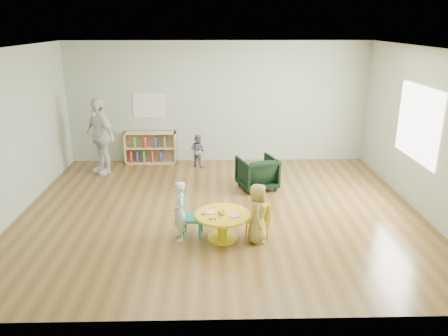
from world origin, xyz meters
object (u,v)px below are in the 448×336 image
object	(u,v)px
kid_chair_right	(260,219)
bookshelf	(150,148)
activity_table	(223,222)
armchair	(257,173)
child_left	(179,211)
adult_caretaker	(100,136)
child_right	(258,213)
toddler	(198,150)
kid_chair_left	(189,217)

from	to	relation	value
kid_chair_right	bookshelf	size ratio (longest dim) A/B	0.47
activity_table	armchair	distance (m)	2.28
child_left	kid_chair_right	bearing A→B (deg)	78.56
bookshelf	adult_caretaker	bearing A→B (deg)	-143.12
child_right	activity_table	bearing A→B (deg)	89.19
child_left	adult_caretaker	world-z (taller)	adult_caretaker
adult_caretaker	toddler	bearing A→B (deg)	54.03
activity_table	armchair	bearing A→B (deg)	71.10
activity_table	bookshelf	size ratio (longest dim) A/B	0.70
kid_chair_right	child_left	distance (m)	1.25
activity_table	kid_chair_left	distance (m)	0.53
toddler	child_left	bearing A→B (deg)	117.06
kid_chair_right	child_right	xyz separation A→B (m)	(-0.05, -0.15, 0.16)
adult_caretaker	kid_chair_left	bearing A→B (deg)	-12.31
activity_table	toddler	size ratio (longest dim) A/B	1.10
activity_table	bookshelf	xyz separation A→B (m)	(-1.63, 3.93, 0.07)
adult_caretaker	kid_chair_right	bearing A→B (deg)	-1.03
toddler	adult_caretaker	world-z (taller)	adult_caretaker
kid_chair_left	child_left	bearing A→B (deg)	-45.61
child_right	toddler	xyz separation A→B (m)	(-1.02, 3.67, -0.08)
armchair	adult_caretaker	bearing A→B (deg)	-36.00
kid_chair_right	bookshelf	bearing A→B (deg)	7.38
kid_chair_right	child_right	size ratio (longest dim) A/B	0.60
toddler	kid_chair_right	bearing A→B (deg)	136.59
kid_chair_left	armchair	world-z (taller)	armchair
bookshelf	child_left	distance (m)	4.04
armchair	kid_chair_left	bearing A→B (deg)	39.88
child_left	adult_caretaker	bearing A→B (deg)	-163.33
activity_table	toddler	distance (m)	3.62
activity_table	bookshelf	world-z (taller)	bookshelf
bookshelf	child_right	bearing A→B (deg)	-61.70
armchair	child_right	xyz separation A→B (m)	(-0.21, -2.23, 0.14)
kid_chair_right	armchair	size ratio (longest dim) A/B	0.78
child_left	toddler	size ratio (longest dim) A/B	1.22
kid_chair_left	bookshelf	world-z (taller)	bookshelf
bookshelf	child_right	size ratio (longest dim) A/B	1.29
activity_table	child_right	distance (m)	0.56
child_left	toddler	bearing A→B (deg)	162.90
child_right	adult_caretaker	xyz separation A→B (m)	(-3.12, 3.28, 0.37)
child_left	kid_chair_left	bearing A→B (deg)	113.82
activity_table	toddler	world-z (taller)	toddler
bookshelf	toddler	xyz separation A→B (m)	(1.13, -0.34, 0.02)
activity_table	kid_chair_left	bearing A→B (deg)	166.22
kid_chair_right	child_right	distance (m)	0.23
kid_chair_left	toddler	xyz separation A→B (m)	(0.01, 3.46, 0.06)
armchair	adult_caretaker	world-z (taller)	adult_caretaker
kid_chair_left	toddler	size ratio (longest dim) A/B	0.79
kid_chair_left	adult_caretaker	world-z (taller)	adult_caretaker
toddler	armchair	bearing A→B (deg)	160.36
armchair	toddler	world-z (taller)	toddler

